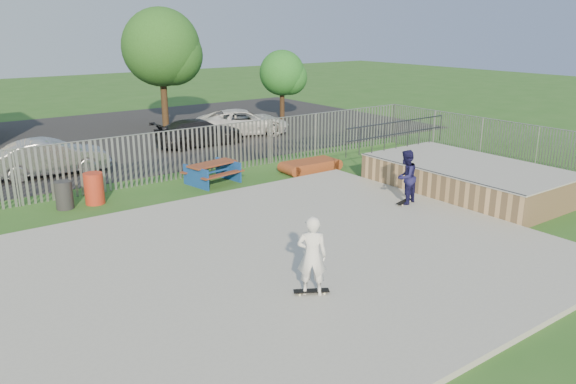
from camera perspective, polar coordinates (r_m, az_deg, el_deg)
ground at (r=14.75m, az=-1.80°, el=-7.27°), size 120.00×120.00×0.00m
concrete_slab at (r=14.72m, az=-1.81°, el=-7.00°), size 15.00×12.00×0.15m
quarter_pipe at (r=21.68m, az=17.66°, el=1.40°), size 5.50×7.05×2.19m
fence at (r=18.59m, az=-7.33°, el=1.01°), size 26.04×16.02×2.00m
picnic_table at (r=22.07m, az=-7.68°, el=1.94°), size 2.18×1.90×0.82m
funbox at (r=23.79m, az=2.29°, el=2.67°), size 2.25×1.20×0.44m
trash_bin_red at (r=20.46m, az=-19.10°, el=0.34°), size 0.66×0.66×1.10m
trash_bin_grey at (r=20.27m, az=-21.80°, el=-0.29°), size 0.57×0.57×0.96m
parking_lot at (r=31.64m, az=-21.80°, el=4.63°), size 40.00×18.00×0.02m
car_silver at (r=24.92m, az=-22.96°, el=3.27°), size 4.64×2.03×1.48m
car_dark at (r=29.00m, az=-9.00°, el=6.00°), size 4.69×1.94×1.36m
car_white at (r=31.62m, az=-4.57°, el=7.09°), size 5.58×3.90×1.42m
tree_mid at (r=34.25m, az=-12.78°, el=14.13°), size 4.50×4.50×6.95m
tree_right at (r=36.49m, az=-0.61°, el=11.99°), size 2.87×2.87×4.43m
skateboard_a at (r=19.43m, az=11.71°, el=-1.02°), size 0.82×0.41×0.08m
skateboard_b at (r=12.87m, az=2.40°, el=-10.10°), size 0.79×0.58×0.08m
skater_navy at (r=19.18m, az=11.86°, el=1.49°), size 1.05×0.91×1.84m
skater_white at (r=12.50m, az=2.45°, el=-6.49°), size 0.80×0.77×1.84m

